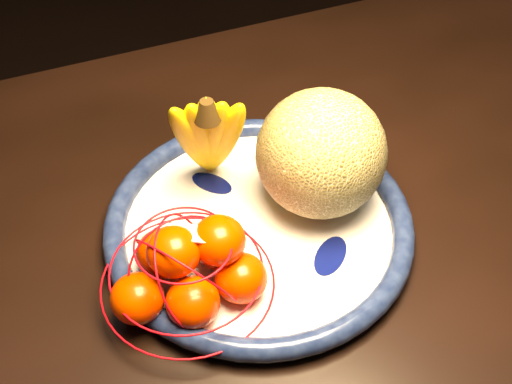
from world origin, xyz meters
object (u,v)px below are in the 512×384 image
object	(u,v)px
banana_bunch	(208,133)
mandarin_bag	(191,268)
fruit_bowl	(259,226)
cantaloupe	(321,154)
dining_table	(339,263)

from	to	relation	value
banana_bunch	mandarin_bag	size ratio (longest dim) A/B	0.75
fruit_bowl	cantaloupe	bearing A→B (deg)	11.35
cantaloupe	mandarin_bag	size ratio (longest dim) A/B	0.66
mandarin_bag	fruit_bowl	bearing A→B (deg)	30.88
dining_table	fruit_bowl	size ratio (longest dim) A/B	4.03
cantaloupe	dining_table	bearing A→B (deg)	-60.74
dining_table	cantaloupe	distance (m)	0.19
cantaloupe	banana_bunch	distance (m)	0.15
cantaloupe	banana_bunch	world-z (taller)	banana_bunch
banana_bunch	dining_table	bearing A→B (deg)	-22.85
fruit_bowl	banana_bunch	world-z (taller)	banana_bunch
banana_bunch	mandarin_bag	distance (m)	0.18
fruit_bowl	cantaloupe	world-z (taller)	cantaloupe
fruit_bowl	cantaloupe	xyz separation A→B (m)	(0.09, 0.02, 0.08)
cantaloupe	mandarin_bag	distance (m)	0.22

